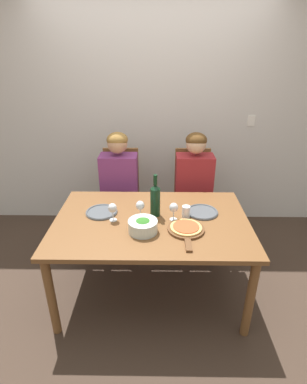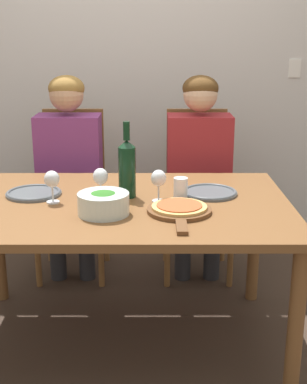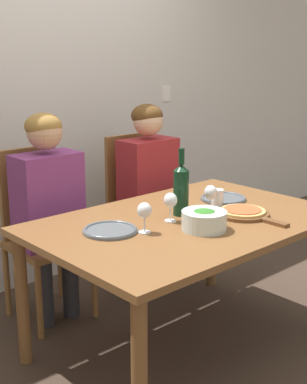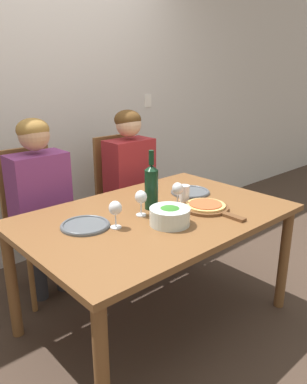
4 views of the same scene
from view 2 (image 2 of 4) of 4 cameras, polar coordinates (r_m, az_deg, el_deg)
ground_plane at (r=2.78m, az=-3.20°, el=-15.63°), size 40.00×40.00×0.00m
back_wall at (r=3.69m, az=-2.35°, el=14.62°), size 10.00×0.06×2.70m
dining_table at (r=2.49m, az=-3.44°, el=-2.80°), size 1.57×1.03×0.74m
chair_left at (r=3.40m, az=-8.42°, el=0.46°), size 0.42×0.42×1.02m
chair_right at (r=3.37m, az=4.75°, el=0.46°), size 0.42×0.42×1.02m
person_woman at (r=3.23m, az=-8.88°, el=3.48°), size 0.47×0.51×1.25m
person_man at (r=3.20m, az=5.01°, el=3.50°), size 0.47×0.51×1.25m
wine_bottle at (r=2.50m, az=-2.73°, el=2.65°), size 0.08×0.08×0.36m
broccoli_bowl at (r=2.29m, az=-5.24°, el=-1.20°), size 0.22×0.22×0.10m
dinner_plate_left at (r=2.62m, az=-12.54°, el=-0.10°), size 0.26×0.26×0.02m
dinner_plate_right at (r=2.59m, az=6.13°, el=-0.03°), size 0.26×0.26×0.02m
pizza_on_board at (r=2.31m, az=2.89°, el=-1.88°), size 0.28×0.42×0.04m
wine_glass_left at (r=2.46m, az=-10.67°, el=1.21°), size 0.07×0.07×0.15m
wine_glass_right at (r=2.43m, az=0.67°, el=1.34°), size 0.07×0.07×0.15m
wine_glass_centre at (r=2.47m, az=-5.55°, el=1.50°), size 0.07×0.07×0.15m
water_tumbler at (r=2.49m, az=3.03°, el=0.37°), size 0.07×0.07×0.10m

